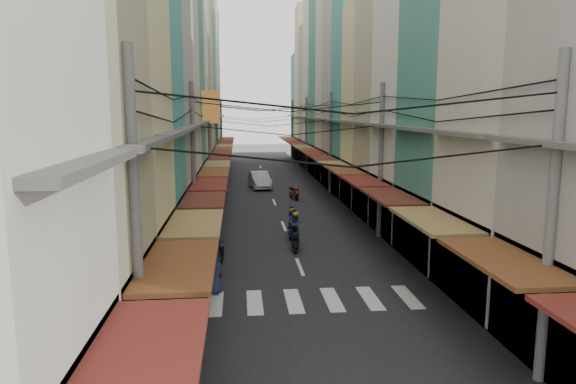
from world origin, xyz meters
TOP-DOWN VIEW (x-y plane):
  - ground at (0.00, 0.00)m, footprint 160.00×160.00m
  - road at (0.00, 20.00)m, footprint 10.00×80.00m
  - sidewalk_left at (-6.50, 20.00)m, footprint 3.00×80.00m
  - sidewalk_right at (6.50, 20.00)m, footprint 3.00×80.00m
  - crosswalk at (-0.00, -6.00)m, footprint 7.55×2.40m
  - building_row_left at (-7.92, 16.56)m, footprint 7.80×67.67m
  - building_row_right at (7.92, 16.45)m, footprint 7.80×68.98m
  - utility_poles at (0.00, 15.01)m, footprint 10.20×66.13m
  - white_car at (-0.77, 21.15)m, footprint 5.30×2.57m
  - bicycle at (5.65, 3.00)m, footprint 1.92×1.23m
  - moving_scooters at (-0.77, 4.40)m, footprint 5.72×21.84m
  - parked_scooters at (5.03, -3.48)m, footprint 13.42×14.47m
  - pedestrians at (-3.74, 2.75)m, footprint 13.34×24.04m
  - market_umbrella at (5.92, -7.43)m, footprint 2.31×2.31m
  - traffic_sign at (5.74, -1.43)m, footprint 0.10×0.63m

SIDE VIEW (x-z plane):
  - ground at x=0.00m, z-range 0.00..0.00m
  - white_car at x=-0.77m, z-range -0.90..0.90m
  - bicycle at x=5.65m, z-range -0.62..0.62m
  - road at x=0.00m, z-range 0.00..0.02m
  - crosswalk at x=0.00m, z-range 0.02..0.03m
  - sidewalk_left at x=-6.50m, z-range 0.00..0.06m
  - sidewalk_right at x=6.50m, z-range 0.00..0.06m
  - parked_scooters at x=5.03m, z-range -0.02..0.98m
  - moving_scooters at x=-0.77m, z-range -0.45..1.56m
  - pedestrians at x=-3.74m, z-range -0.07..2.08m
  - traffic_sign at x=5.74m, z-range 0.65..3.51m
  - market_umbrella at x=5.92m, z-range 0.93..3.36m
  - utility_poles at x=0.00m, z-range 2.49..10.69m
  - building_row_right at x=7.92m, z-range -1.89..20.71m
  - building_row_left at x=-7.92m, z-range -2.07..21.63m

